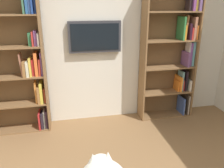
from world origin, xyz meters
TOP-DOWN VIEW (x-y plane):
  - wall_back at (0.00, -2.23)m, footprint 4.52×0.06m
  - bookshelf_left at (-1.24, -2.06)m, footprint 0.85×0.28m
  - bookshelf_right at (1.04, -2.07)m, footprint 0.89×0.28m
  - wall_mounted_tv at (-0.02, -2.15)m, footprint 0.76×0.07m

SIDE VIEW (x-z plane):
  - bookshelf_right at x=1.04m, z-range -0.03..2.02m
  - bookshelf_left at x=-1.24m, z-range 0.01..2.08m
  - wall_mounted_tv at x=-0.02m, z-range 1.09..1.53m
  - wall_back at x=0.00m, z-range 0.00..2.70m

